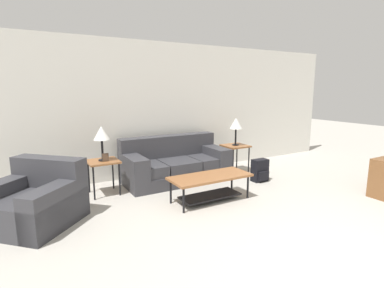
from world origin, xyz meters
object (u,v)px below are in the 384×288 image
Objects in this scene: couch at (175,165)px; backpack at (260,171)px; side_table_left at (103,164)px; armchair at (34,202)px; table_lamp_left at (101,134)px; coffee_table at (210,182)px; table_lamp_right at (236,124)px; side_table_right at (235,148)px.

backpack is at bearing -31.65° from couch.
armchair is at bearing -147.78° from side_table_left.
table_lamp_left reaches higher than side_table_left.
backpack is at bearing 15.49° from coffee_table.
table_lamp_left is 2.69m from table_lamp_right.
side_table_left is at bearing 0.00° from table_lamp_left.
armchair is 3.75m from backpack.
coffee_table is at bearing -11.03° from armchair.
side_table_left is 2.82m from backpack.
armchair is (-2.39, -0.75, -0.01)m from couch.
armchair reaches higher than backpack.
coffee_table is at bearing -39.90° from side_table_left.
coffee_table is at bearing -39.90° from table_lamp_left.
couch reaches higher than side_table_left.
table_lamp_left is at bearing 180.00° from side_table_left.
side_table_left is 2.74m from table_lamp_right.
table_lamp_left reaches higher than armchair.
coffee_table is 2.25× the size of side_table_left.
armchair is 1.43m from table_lamp_left.
coffee_table is (2.39, -0.47, 0.02)m from armchair.
table_lamp_right reaches higher than backpack.
armchair is 1.25m from side_table_left.
table_lamp_left is at bearing 164.57° from backpack.
couch is at bearing 148.35° from backpack.
table_lamp_left is at bearing -176.19° from couch.
table_lamp_left is (-1.34, 1.12, 0.70)m from coffee_table.
armchair is 2.51× the size of side_table_right.
table_lamp_right is at bearing 9.98° from armchair.
side_table_right is 1.00× the size of table_lamp_left.
table_lamp_left reaches higher than backpack.
backpack is at bearing -15.43° from side_table_left.
couch is at bearing 176.19° from table_lamp_right.
backpack reaches higher than coffee_table.
table_lamp_right reaches higher than side_table_right.
side_table_left is 1.00× the size of side_table_right.
couch is 3.44× the size of side_table_left.
backpack is (2.70, -0.75, -0.30)m from side_table_left.
side_table_left is 2.69m from side_table_right.
couch is 3.44× the size of side_table_right.
coffee_table is (-0.00, -1.21, 0.00)m from couch.
table_lamp_left is 1.35× the size of backpack.
table_lamp_left is (-2.69, 0.00, 0.50)m from side_table_right.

